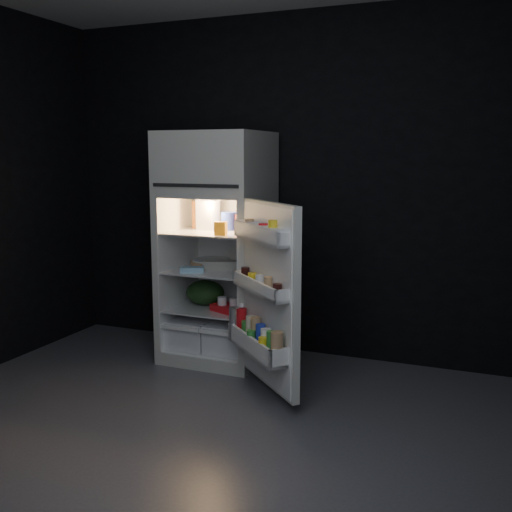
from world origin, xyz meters
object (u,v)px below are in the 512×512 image
at_px(refrigerator, 218,239).
at_px(yogurt_tray, 229,309).
at_px(fridge_door, 266,299).
at_px(milk_jug, 208,214).
at_px(egg_carton, 221,265).

distance_m(refrigerator, yogurt_tray, 0.56).
distance_m(fridge_door, yogurt_tray, 0.71).
height_order(fridge_door, milk_jug, fridge_door).
bearing_deg(fridge_door, milk_jug, 138.90).
bearing_deg(yogurt_tray, fridge_door, -21.79).
xyz_separation_m(milk_jug, yogurt_tray, (0.26, -0.17, -0.69)).
bearing_deg(refrigerator, yogurt_tray, -44.75).
xyz_separation_m(fridge_door, yogurt_tray, (-0.48, 0.47, -0.23)).
distance_m(fridge_door, egg_carton, 0.83).
bearing_deg(milk_jug, egg_carton, -22.59).
bearing_deg(egg_carton, yogurt_tray, -61.77).
height_order(egg_carton, yogurt_tray, egg_carton).
relative_size(refrigerator, milk_jug, 7.42).
bearing_deg(egg_carton, refrigerator, 112.38).
xyz_separation_m(fridge_door, egg_carton, (-0.59, 0.58, 0.08)).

